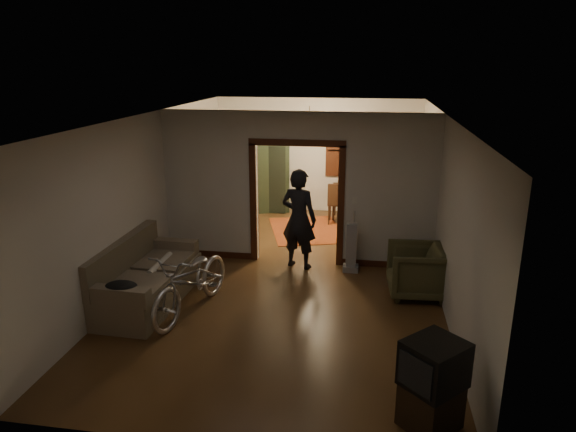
% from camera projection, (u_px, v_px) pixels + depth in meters
% --- Properties ---
extents(floor, '(5.00, 8.50, 0.01)m').
position_uv_depth(floor, '(291.00, 276.00, 9.06)').
color(floor, '#392312').
rests_on(floor, ground).
extents(ceiling, '(5.00, 8.50, 0.01)m').
position_uv_depth(ceiling, '(291.00, 116.00, 8.25)').
color(ceiling, white).
rests_on(ceiling, floor).
extents(wall_back, '(5.00, 0.02, 2.80)m').
position_uv_depth(wall_back, '(317.00, 156.00, 12.67)').
color(wall_back, beige).
rests_on(wall_back, floor).
extents(wall_left, '(0.02, 8.50, 2.80)m').
position_uv_depth(wall_left, '(151.00, 194.00, 9.03)').
color(wall_left, beige).
rests_on(wall_left, floor).
extents(wall_right, '(0.02, 8.50, 2.80)m').
position_uv_depth(wall_right, '(444.00, 206.00, 8.27)').
color(wall_right, beige).
rests_on(wall_right, floor).
extents(partition_wall, '(5.00, 0.14, 2.80)m').
position_uv_depth(partition_wall, '(297.00, 189.00, 9.36)').
color(partition_wall, beige).
rests_on(partition_wall, floor).
extents(door_casing, '(1.74, 0.20, 2.32)m').
position_uv_depth(door_casing, '(297.00, 205.00, 9.45)').
color(door_casing, '#39190C').
rests_on(door_casing, floor).
extents(far_window, '(0.98, 0.06, 1.28)m').
position_uv_depth(far_window, '(346.00, 151.00, 12.48)').
color(far_window, black).
rests_on(far_window, wall_back).
extents(chandelier, '(0.24, 0.24, 0.24)m').
position_uv_depth(chandelier, '(309.00, 125.00, 10.74)').
color(chandelier, '#FFE0A5').
rests_on(chandelier, ceiling).
extents(light_switch, '(0.08, 0.01, 0.12)m').
position_uv_depth(light_switch, '(355.00, 200.00, 9.17)').
color(light_switch, silver).
rests_on(light_switch, partition_wall).
extents(sofa, '(1.05, 2.21, 1.00)m').
position_uv_depth(sofa, '(146.00, 272.00, 7.95)').
color(sofa, brown).
rests_on(sofa, floor).
extents(rolled_paper, '(0.10, 0.84, 0.10)m').
position_uv_depth(rolled_paper, '(160.00, 264.00, 8.21)').
color(rolled_paper, beige).
rests_on(rolled_paper, sofa).
extents(jacket, '(0.45, 0.34, 0.13)m').
position_uv_depth(jacket, '(121.00, 286.00, 7.03)').
color(jacket, black).
rests_on(jacket, sofa).
extents(bicycle, '(1.09, 2.06, 1.03)m').
position_uv_depth(bicycle, '(192.00, 281.00, 7.62)').
color(bicycle, silver).
rests_on(bicycle, floor).
extents(armchair, '(0.96, 0.94, 0.83)m').
position_uv_depth(armchair, '(417.00, 271.00, 8.23)').
color(armchair, '#464427').
rests_on(armchair, floor).
extents(tv_stand, '(0.71, 0.71, 0.48)m').
position_uv_depth(tv_stand, '(430.00, 406.00, 5.28)').
color(tv_stand, black).
rests_on(tv_stand, floor).
extents(crt_tv, '(0.76, 0.76, 0.49)m').
position_uv_depth(crt_tv, '(434.00, 364.00, 5.14)').
color(crt_tv, black).
rests_on(crt_tv, tv_stand).
extents(vacuum, '(0.30, 0.25, 0.90)m').
position_uv_depth(vacuum, '(351.00, 248.00, 9.15)').
color(vacuum, gray).
rests_on(vacuum, floor).
extents(person, '(0.77, 0.62, 1.84)m').
position_uv_depth(person, '(299.00, 219.00, 9.23)').
color(person, black).
rests_on(person, floor).
extents(oriental_rug, '(2.02, 2.33, 0.02)m').
position_uv_depth(oriental_rug, '(307.00, 230.00, 11.51)').
color(oriental_rug, maroon).
rests_on(oriental_rug, floor).
extents(locker, '(0.96, 0.72, 1.70)m').
position_uv_depth(locker, '(271.00, 178.00, 12.77)').
color(locker, black).
rests_on(locker, floor).
extents(globe, '(0.29, 0.29, 0.29)m').
position_uv_depth(globe, '(271.00, 134.00, 12.46)').
color(globe, '#1E5972').
rests_on(globe, locker).
extents(desk, '(1.19, 0.85, 0.80)m').
position_uv_depth(desk, '(355.00, 203.00, 12.23)').
color(desk, black).
rests_on(desk, floor).
extents(desk_chair, '(0.48, 0.48, 0.98)m').
position_uv_depth(desk_chair, '(338.00, 203.00, 11.88)').
color(desk_chair, black).
rests_on(desk_chair, floor).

